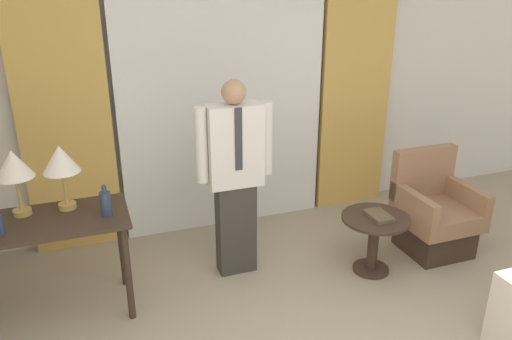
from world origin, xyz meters
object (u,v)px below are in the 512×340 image
at_px(desk, 48,236).
at_px(table_lamp_left, 14,167).
at_px(table_lamp_right, 61,161).
at_px(side_table, 374,234).
at_px(person, 235,173).
at_px(bottle_by_lamp, 106,203).
at_px(book, 379,216).
at_px(armchair, 434,216).

xyz_separation_m(desk, table_lamp_left, (-0.15, 0.14, 0.49)).
height_order(table_lamp_right, side_table, table_lamp_right).
distance_m(desk, person, 1.44).
relative_size(desk, side_table, 2.00).
relative_size(table_lamp_left, bottle_by_lamp, 2.12).
bearing_deg(side_table, person, 159.15).
xyz_separation_m(side_table, book, (0.02, -0.01, 0.18)).
bearing_deg(book, person, 158.87).
distance_m(table_lamp_right, person, 1.30).
height_order(table_lamp_right, person, person).
bearing_deg(table_lamp_right, table_lamp_left, 180.00).
bearing_deg(desk, person, 5.09).
xyz_separation_m(table_lamp_left, side_table, (2.64, -0.42, -0.80)).
distance_m(armchair, book, 0.73).
distance_m(table_lamp_left, side_table, 2.79).
height_order(bottle_by_lamp, armchair, bottle_by_lamp).
xyz_separation_m(bottle_by_lamp, side_table, (2.08, -0.21, -0.53)).
height_order(table_lamp_left, side_table, table_lamp_left).
bearing_deg(table_lamp_right, armchair, -5.39).
distance_m(desk, table_lamp_right, 0.53).
xyz_separation_m(bottle_by_lamp, person, (1.01, 0.20, 0.01)).
bearing_deg(desk, bottle_by_lamp, -10.14).
height_order(armchair, side_table, armchair).
xyz_separation_m(desk, side_table, (2.49, -0.28, -0.31)).
bearing_deg(table_lamp_left, table_lamp_right, 0.00).
xyz_separation_m(desk, armchair, (3.20, -0.15, -0.32)).
distance_m(bottle_by_lamp, person, 1.03).
height_order(table_lamp_left, book, table_lamp_left).
distance_m(desk, bottle_by_lamp, 0.47).
distance_m(table_lamp_right, bottle_by_lamp, 0.43).
xyz_separation_m(armchair, side_table, (-0.71, -0.13, 0.01)).
relative_size(desk, armchair, 1.23).
bearing_deg(table_lamp_left, person, -0.52).
relative_size(desk, table_lamp_left, 2.32).
bearing_deg(armchair, person, 171.27).
distance_m(table_lamp_right, side_table, 2.51).
bearing_deg(side_table, table_lamp_left, 170.91).
xyz_separation_m(person, book, (1.09, -0.42, -0.37)).
bearing_deg(person, bottle_by_lamp, -168.82).
distance_m(desk, side_table, 2.53).
relative_size(table_lamp_right, side_table, 0.86).
distance_m(bottle_by_lamp, side_table, 2.16).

